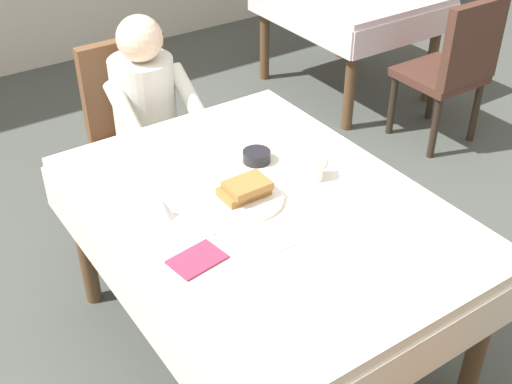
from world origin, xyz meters
The scene contains 15 objects.
ground_plane centered at (0.00, 0.00, 0.00)m, with size 14.00×14.00×0.00m, color #474C47.
dining_table_main centered at (0.00, 0.00, 0.65)m, with size 1.12×1.52×0.74m.
chair_diner centered at (0.04, 1.17, 0.53)m, with size 0.44×0.45×0.93m.
diner_person centered at (0.04, 1.01, 0.67)m, with size 0.40×0.43×1.12m.
plate_breakfast centered at (-0.04, 0.05, 0.75)m, with size 0.28×0.28×0.02m, color white.
breakfast_stack centered at (-0.04, 0.06, 0.79)m, with size 0.17×0.12×0.06m.
cup_coffee centered at (0.25, 0.03, 0.78)m, with size 0.11×0.08×0.08m.
bowl_butter centered at (0.14, 0.25, 0.76)m, with size 0.11×0.11×0.04m, color black.
syrup_pitcher centered at (-0.33, 0.13, 0.78)m, with size 0.08×0.08×0.07m.
fork_left_of_plate centered at (-0.23, 0.03, 0.74)m, with size 0.18×0.01×0.01m, color silver.
knife_right_of_plate centered at (0.15, 0.03, 0.74)m, with size 0.20×0.01×0.01m, color silver.
spoon_near_edge centered at (-0.05, -0.25, 0.74)m, with size 0.15×0.01×0.01m, color silver.
napkin_folded centered at (-0.35, -0.14, 0.74)m, with size 0.17×0.12×0.01m, color #8C2D4C.
background_table_far centered at (1.90, 1.71, 0.62)m, with size 0.92×1.12×0.74m.
background_chair_empty centered at (1.90, 0.76, 0.53)m, with size 0.44×0.45×0.93m.
Camera 1 is at (-1.10, -1.57, 2.11)m, focal length 46.38 mm.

